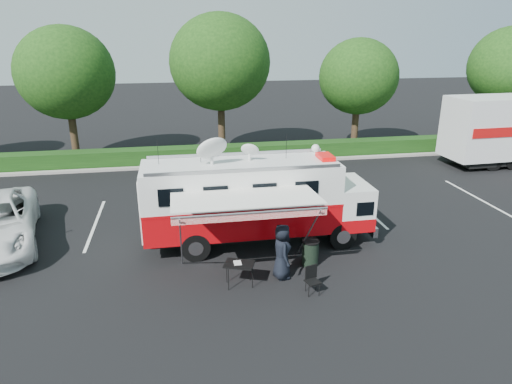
% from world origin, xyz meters
% --- Properties ---
extents(ground_plane, '(120.00, 120.00, 0.00)m').
position_xyz_m(ground_plane, '(0.00, 0.00, 0.00)').
color(ground_plane, black).
rests_on(ground_plane, ground).
extents(back_border, '(60.00, 6.14, 8.87)m').
position_xyz_m(back_border, '(1.14, 12.90, 5.00)').
color(back_border, '#9E998E').
rests_on(back_border, ground_plane).
extents(stall_lines, '(24.12, 5.50, 0.01)m').
position_xyz_m(stall_lines, '(-0.50, 3.00, 0.00)').
color(stall_lines, silver).
rests_on(stall_lines, ground_plane).
extents(command_truck, '(8.61, 2.37, 4.13)m').
position_xyz_m(command_truck, '(-0.07, -0.00, 1.77)').
color(command_truck, black).
rests_on(command_truck, ground_plane).
extents(awning, '(4.70, 2.44, 2.84)m').
position_xyz_m(awning, '(-0.85, -2.46, 2.66)').
color(awning, white).
rests_on(awning, ground_plane).
extents(person, '(0.62, 0.94, 1.89)m').
position_xyz_m(person, '(0.28, -2.74, 0.00)').
color(person, black).
rests_on(person, ground_plane).
extents(folding_table, '(1.10, 0.94, 0.79)m').
position_xyz_m(folding_table, '(-1.16, -2.99, 0.74)').
color(folding_table, black).
rests_on(folding_table, ground_plane).
extents(folding_chair, '(0.52, 0.54, 0.88)m').
position_xyz_m(folding_chair, '(1.00, -3.79, 0.52)').
color(folding_chair, black).
rests_on(folding_chair, ground_plane).
extents(trash_bin, '(0.62, 0.62, 0.92)m').
position_xyz_m(trash_bin, '(1.46, -2.07, 0.46)').
color(trash_bin, black).
rests_on(trash_bin, ground_plane).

